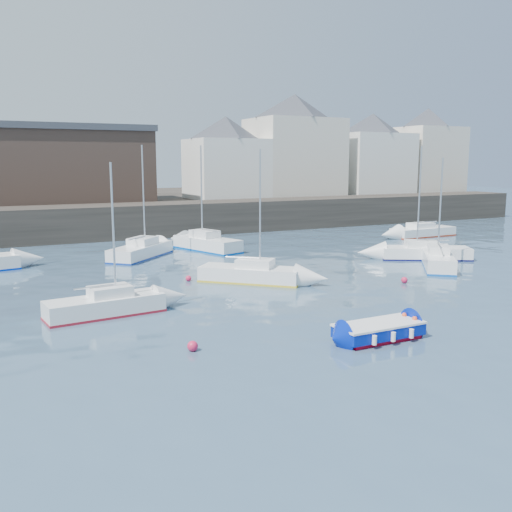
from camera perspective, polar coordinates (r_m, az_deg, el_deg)
name	(u,v)px	position (r m, az deg, el deg)	size (l,w,h in m)	color
water	(390,338)	(23.50, 13.29, -7.95)	(220.00, 220.00, 0.00)	#2D4760
quay_wall	(147,220)	(54.39, -10.89, 3.58)	(90.00, 5.00, 3.00)	#28231E
land_strip	(106,207)	(71.83, -14.79, 4.75)	(90.00, 32.00, 2.80)	#28231E
bldg_east_a	(294,145)	(68.49, 3.86, 11.03)	(13.36, 13.36, 11.80)	beige
bldg_east_b	(372,153)	(74.23, 11.52, 10.02)	(11.88, 11.88, 9.95)	white
bldg_east_c	(427,150)	(80.07, 16.70, 10.12)	(11.14, 11.14, 10.95)	beige
bldg_east_d	(226,157)	(63.94, -3.01, 9.86)	(11.14, 11.14, 8.95)	white
warehouse	(64,164)	(60.73, -18.64, 8.70)	(16.40, 10.40, 7.60)	#3D2D26
blue_dinghy	(379,330)	(23.05, 12.17, -7.27)	(3.61, 1.92, 0.68)	#990015
sailboat_a	(106,305)	(26.82, -14.80, -4.76)	(5.45, 2.26, 6.89)	white
sailboat_b	(251,274)	(33.01, -0.52, -1.77)	(5.60, 5.40, 7.59)	white
sailboat_c	(438,260)	(38.97, 17.76, -0.41)	(4.76, 5.32, 7.15)	white
sailboat_d	(425,252)	(42.52, 16.52, 0.36)	(6.44, 4.80, 7.98)	white
sailboat_f	(207,243)	(44.81, -4.93, 1.28)	(3.84, 6.56, 8.13)	white
sailboat_g	(423,231)	(55.26, 16.33, 2.38)	(6.57, 2.34, 8.22)	white
sailboat_h	(141,250)	(42.16, -11.41, 0.55)	(5.84, 5.87, 8.07)	white
buoy_near	(193,351)	(21.49, -6.35, -9.41)	(0.40, 0.40, 0.40)	#D6204A
buoy_mid	(404,283)	(33.94, 14.60, -2.62)	(0.37, 0.37, 0.37)	#D6204A
buoy_far	(189,281)	(33.59, -6.76, -2.50)	(0.35, 0.35, 0.35)	#D6204A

